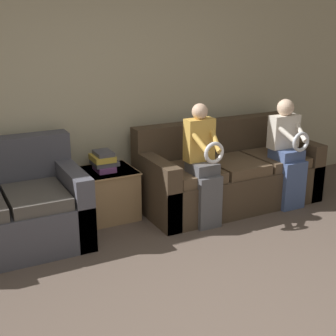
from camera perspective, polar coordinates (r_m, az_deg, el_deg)
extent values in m
cube|color=#BCB293|center=(4.84, -9.30, 9.41)|extent=(7.70, 0.06, 2.55)
cube|color=#473828|center=(5.18, 7.44, -2.19)|extent=(1.95, 0.86, 0.41)
cube|color=#473828|center=(5.31, 5.62, 3.37)|extent=(1.95, 0.20, 0.47)
cube|color=#473828|center=(4.71, -1.56, -2.56)|extent=(0.16, 0.86, 0.65)
cube|color=#473828|center=(5.68, 14.98, 0.40)|extent=(0.16, 0.86, 0.65)
cube|color=brown|center=(4.73, 2.80, -0.63)|extent=(0.51, 0.62, 0.11)
cube|color=brown|center=(5.02, 8.20, 0.27)|extent=(0.51, 0.62, 0.11)
cube|color=brown|center=(5.34, 12.99, 1.07)|extent=(0.51, 0.62, 0.11)
cube|color=#4C4C56|center=(4.41, -19.09, -6.70)|extent=(1.38, 0.89, 0.41)
cube|color=#4C4C56|center=(4.46, -11.55, -3.95)|extent=(0.16, 0.89, 0.67)
cube|color=#514C47|center=(4.25, -15.73, -3.43)|extent=(0.50, 0.65, 0.11)
cube|color=#56565B|center=(4.55, 5.04, -4.22)|extent=(0.24, 0.10, 0.52)
cube|color=#56565B|center=(4.55, 4.21, 0.05)|extent=(0.24, 0.28, 0.11)
cube|color=gold|center=(4.54, 3.83, 3.45)|extent=(0.29, 0.14, 0.41)
sphere|color=#DBB293|center=(4.48, 3.90, 6.89)|extent=(0.16, 0.16, 0.16)
torus|color=silver|center=(4.34, 5.64, 1.86)|extent=(0.21, 0.04, 0.21)
cylinder|color=gold|center=(4.38, 3.74, 3.33)|extent=(0.11, 0.31, 0.23)
cylinder|color=gold|center=(4.47, 5.70, 3.58)|extent=(0.11, 0.31, 0.23)
cube|color=#475B8E|center=(5.16, 14.99, -2.09)|extent=(0.28, 0.10, 0.52)
cube|color=#475B8E|center=(5.16, 14.24, 1.67)|extent=(0.28, 0.28, 0.11)
cube|color=silver|center=(5.16, 13.92, 4.35)|extent=(0.33, 0.14, 0.35)
sphere|color=beige|center=(5.10, 14.14, 7.16)|extent=(0.18, 0.18, 0.18)
torus|color=silver|center=(4.97, 15.90, 3.08)|extent=(0.21, 0.04, 0.21)
cylinder|color=silver|center=(4.99, 14.07, 4.20)|extent=(0.14, 0.31, 0.20)
cylinder|color=silver|center=(5.12, 15.79, 4.41)|extent=(0.14, 0.31, 0.20)
cube|color=#9E7A51|center=(4.81, -7.62, -3.18)|extent=(0.58, 0.50, 0.51)
cube|color=tan|center=(4.72, -7.74, -0.39)|extent=(0.60, 0.52, 0.02)
cube|color=#7A4284|center=(4.70, -7.77, -0.01)|extent=(0.18, 0.24, 0.06)
cube|color=#4C4C56|center=(4.71, -7.74, 0.66)|extent=(0.24, 0.24, 0.05)
cube|color=gold|center=(4.69, -7.99, 1.22)|extent=(0.21, 0.25, 0.06)
cube|color=#4C4C56|center=(4.68, -7.88, 1.80)|extent=(0.16, 0.23, 0.04)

